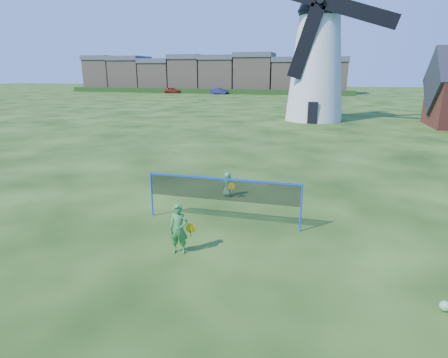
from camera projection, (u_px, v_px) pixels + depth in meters
ground at (214, 228)px, 11.84m from camera, size 220.00×220.00×0.00m
windmill at (317, 59)px, 35.42m from camera, size 13.37×5.52×17.33m
badminton_net at (223, 190)px, 11.88m from camera, size 5.05×0.05×1.55m
player_girl at (179, 229)px, 10.03m from camera, size 0.70×0.41×1.42m
player_boy at (228, 184)px, 14.69m from camera, size 0.64×0.46×0.97m
play_ball at (445, 306)px, 7.74m from camera, size 0.22×0.22×0.22m
terraced_houses at (207, 74)px, 83.01m from camera, size 59.57×8.40×8.35m
hedge at (202, 91)px, 78.28m from camera, size 62.00×0.80×1.00m
car_left at (173, 90)px, 79.37m from camera, size 3.87×2.43×1.23m
car_right at (219, 91)px, 76.33m from camera, size 3.76×1.83×1.19m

